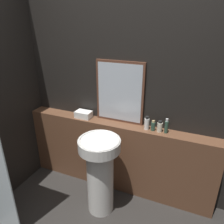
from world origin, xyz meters
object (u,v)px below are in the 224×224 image
object	(u,v)px
mirror	(120,93)
shampoo_bottle	(147,123)
towel_stack	(84,114)
pedestal_sink	(100,171)
lotion_bottle	(160,127)
conditioner_bottle	(153,126)
body_wash_bottle	(166,126)

from	to	relation	value
mirror	shampoo_bottle	size ratio (longest dim) A/B	4.59
mirror	shampoo_bottle	world-z (taller)	mirror
shampoo_bottle	towel_stack	bearing A→B (deg)	180.00
pedestal_sink	mirror	distance (m)	0.88
mirror	shampoo_bottle	distance (m)	0.46
towel_stack	lotion_bottle	world-z (taller)	lotion_bottle
conditioner_bottle	body_wash_bottle	xyz separation A→B (m)	(0.14, -0.00, 0.02)
pedestal_sink	shampoo_bottle	xyz separation A→B (m)	(0.37, 0.42, 0.44)
shampoo_bottle	pedestal_sink	bearing A→B (deg)	-131.45
pedestal_sink	conditioner_bottle	size ratio (longest dim) A/B	7.75
towel_stack	body_wash_bottle	world-z (taller)	body_wash_bottle
shampoo_bottle	mirror	bearing A→B (deg)	168.05
towel_stack	lotion_bottle	bearing A→B (deg)	0.00
mirror	conditioner_bottle	world-z (taller)	mirror
pedestal_sink	conditioner_bottle	xyz separation A→B (m)	(0.44, 0.42, 0.43)
body_wash_bottle	lotion_bottle	bearing A→B (deg)	180.00
pedestal_sink	lotion_bottle	distance (m)	0.79
towel_stack	body_wash_bottle	bearing A→B (deg)	-0.00
lotion_bottle	pedestal_sink	bearing A→B (deg)	-140.69
shampoo_bottle	body_wash_bottle	bearing A→B (deg)	-0.00
pedestal_sink	lotion_bottle	size ratio (longest dim) A/B	7.19
conditioner_bottle	mirror	bearing A→B (deg)	170.02
towel_stack	shampoo_bottle	world-z (taller)	shampoo_bottle
towel_stack	shampoo_bottle	xyz separation A→B (m)	(0.79, 0.00, 0.03)
conditioner_bottle	body_wash_bottle	bearing A→B (deg)	-0.00
conditioner_bottle	lotion_bottle	size ratio (longest dim) A/B	0.93
towel_stack	body_wash_bottle	xyz separation A→B (m)	(1.00, -0.00, 0.04)
pedestal_sink	shampoo_bottle	world-z (taller)	shampoo_bottle
mirror	body_wash_bottle	distance (m)	0.63
pedestal_sink	mirror	size ratio (longest dim) A/B	1.29
mirror	shampoo_bottle	xyz separation A→B (m)	(0.35, -0.07, -0.28)
pedestal_sink	body_wash_bottle	world-z (taller)	body_wash_bottle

